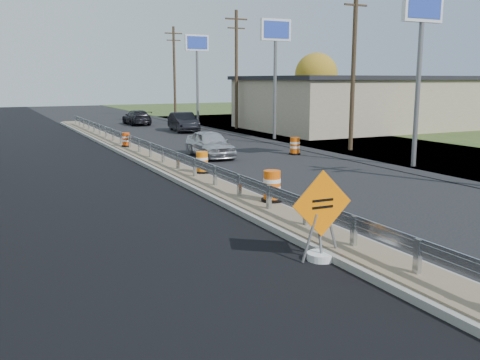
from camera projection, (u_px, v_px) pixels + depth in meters
name	position (u px, v px, depth m)	size (l,w,h in m)	color
ground	(239.00, 202.00, 17.70)	(140.00, 140.00, 0.00)	black
milled_overlay	(58.00, 168.00, 24.60)	(7.20, 120.00, 0.01)	black
median	(163.00, 165.00, 24.73)	(1.60, 55.00, 0.23)	gray
guardrail	(156.00, 149.00, 25.50)	(0.10, 46.15, 0.72)	silver
retail_building_near	(361.00, 102.00, 44.03)	(18.50, 12.50, 4.27)	tan
pylon_sign_south	(422.00, 23.00, 23.69)	(2.20, 0.30, 7.90)	slate
pylon_sign_mid	(275.00, 41.00, 35.15)	(2.20, 0.30, 7.90)	slate
pylon_sign_north	(197.00, 51.00, 47.50)	(2.20, 0.30, 7.90)	slate
utility_pole_smid	(354.00, 62.00, 29.70)	(1.90, 0.26, 9.40)	#473523
utility_pole_nmid	(236.00, 68.00, 42.93)	(1.90, 0.26, 9.40)	#473523
utility_pole_north	(174.00, 70.00, 56.15)	(1.90, 0.26, 9.40)	#473523
tree_far_yellow	(316.00, 74.00, 58.11)	(4.62, 4.62, 6.86)	#473523
caution_sign	(321.00, 238.00, 11.92)	(1.50, 0.62, 2.07)	white
barrel_median_near	(272.00, 187.00, 16.74)	(0.67, 0.67, 0.98)	black
barrel_median_mid	(202.00, 163.00, 21.86)	(0.60, 0.60, 0.87)	black
barrel_median_far	(126.00, 140.00, 30.48)	(0.53, 0.53, 0.78)	black
barrel_shoulder_near	(295.00, 146.00, 28.86)	(0.63, 0.63, 0.93)	black
car_silver	(210.00, 144.00, 27.90)	(1.64, 4.07, 1.39)	silver
car_dark_mid	(183.00, 122.00, 41.60)	(1.56, 4.49, 1.48)	black
car_dark_far	(137.00, 117.00, 47.79)	(1.83, 4.50, 1.31)	black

